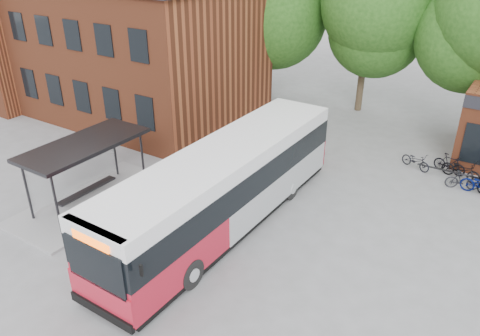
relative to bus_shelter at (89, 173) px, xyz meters
The scene contains 11 objects.
ground 4.83m from the bus_shelter, 12.53° to the left, with size 100.00×100.00×0.00m, color slate.
station_building 13.42m from the bus_shelter, 130.36° to the left, with size 18.40×10.40×8.50m, color brown, non-canonical shape.
bus_shelter is the anchor object (origin of this frame).
bike_rail 17.67m from the bus_shelter, 38.61° to the left, with size 5.20×0.10×0.38m, color #27272B, non-canonical shape.
tree_0 17.54m from the bus_shelter, 95.04° to the left, with size 7.92×7.92×11.00m, color #1B4311, non-canonical shape.
tree_1 19.19m from the bus_shelter, 73.01° to the left, with size 7.92×7.92×10.40m, color #1B4311, non-canonical shape.
city_bus 6.17m from the bus_shelter, 17.16° to the left, with size 2.80×13.15×3.34m, color #AB1629, non-canonical shape.
bicycle_0 15.73m from the bus_shelter, 45.34° to the left, with size 0.56×1.62×0.85m, color black.
bicycle_1 17.10m from the bus_shelter, 42.68° to the left, with size 0.46×1.62×0.97m, color black.
bicycle_2 17.28m from the bus_shelter, 40.32° to the left, with size 0.67×1.91×1.00m, color black.
bicycle_3 16.85m from the bus_shelter, 37.18° to the left, with size 0.43×1.52×0.91m, color #222327.
Camera 1 is at (10.64, -12.35, 10.66)m, focal length 35.00 mm.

